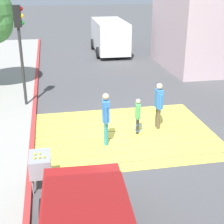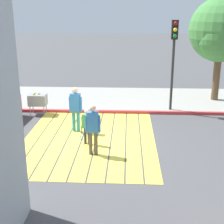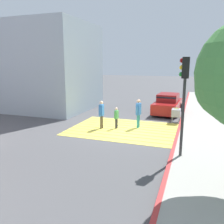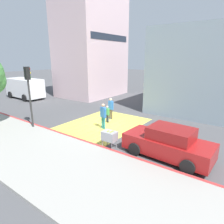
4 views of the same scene
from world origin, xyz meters
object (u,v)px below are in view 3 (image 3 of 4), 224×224
Objects in this scene: traffic_light_corner at (184,87)px; pedestrian_adult_lead at (101,113)px; car_parked_near_curb at (168,104)px; tennis_ball_cart at (176,113)px; pedestrian_adult_trailing at (138,111)px; pedestrian_child_with_racket at (116,117)px.

pedestrian_adult_lead is (4.90, -3.17, -2.03)m from traffic_light_corner.
car_parked_near_curb is 3.08m from tennis_ball_cart.
traffic_light_corner is 5.33m from pedestrian_adult_trailing.
pedestrian_adult_lead is at bearing 60.88° from car_parked_near_curb.
car_parked_near_curb is 2.53× the size of pedestrian_adult_lead.
car_parked_near_curb is 2.43× the size of pedestrian_adult_trailing.
pedestrian_child_with_racket is (1.25, 0.58, -0.31)m from pedestrian_adult_trailing.
pedestrian_adult_trailing is 1.37× the size of pedestrian_child_with_racket.
traffic_light_corner is (-1.58, 9.14, 2.30)m from car_parked_near_curb.
car_parked_near_curb is 6.16m from pedestrian_child_with_racket.
pedestrian_adult_trailing is at bearing 76.49° from car_parked_near_curb.
traffic_light_corner is 4.17× the size of tennis_ball_cart.
traffic_light_corner is at bearing 124.40° from pedestrian_adult_trailing.
car_parked_near_curb is 1.04× the size of traffic_light_corner.
tennis_ball_cart is at bearing -141.26° from pedestrian_child_with_racket.
traffic_light_corner reaches higher than car_parked_near_curb.
pedestrian_adult_trailing is at bearing -156.66° from pedestrian_adult_lead.
pedestrian_child_with_racket is at bearing 66.43° from car_parked_near_curb.
car_parked_near_curb is 3.33× the size of pedestrian_child_with_racket.
pedestrian_child_with_racket is at bearing 25.10° from pedestrian_adult_trailing.
traffic_light_corner is 2.44× the size of pedestrian_adult_lead.
tennis_ball_cart is at bearing -135.03° from pedestrian_adult_trailing.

